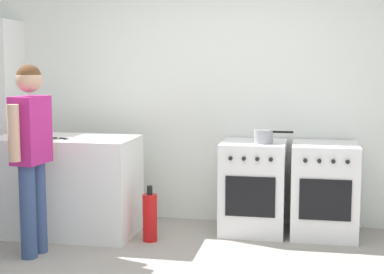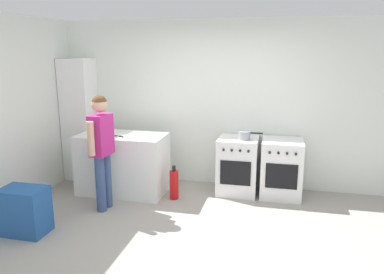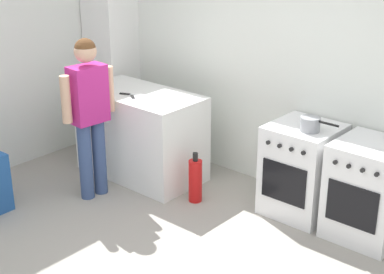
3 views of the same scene
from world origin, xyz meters
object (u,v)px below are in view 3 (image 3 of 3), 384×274
object	(u,v)px
knife_utility	(134,99)
larder_cabinet	(112,59)
knife_paring	(128,94)
person	(89,106)
oven_right	(369,190)
fire_extinguisher	(195,180)
pot	(310,124)
oven_left	(302,169)

from	to	relation	value
knife_utility	larder_cabinet	size ratio (longest dim) A/B	0.11
knife_paring	knife_utility	xyz separation A→B (m)	(0.16, -0.07, -0.00)
person	knife_paring	bearing A→B (deg)	94.02
knife_paring	person	xyz separation A→B (m)	(0.04, -0.53, 0.02)
knife_paring	knife_utility	size ratio (longest dim) A/B	0.90
knife_paring	knife_utility	bearing A→B (deg)	-22.86
oven_right	larder_cabinet	world-z (taller)	larder_cabinet
oven_right	larder_cabinet	size ratio (longest dim) A/B	0.42
knife_paring	oven_right	bearing A→B (deg)	11.92
oven_right	fire_extinguisher	world-z (taller)	oven_right
person	larder_cabinet	distance (m)	1.48
pot	knife_paring	size ratio (longest dim) A/B	1.73
knife_utility	fire_extinguisher	world-z (taller)	knife_utility
oven_left	person	bearing A→B (deg)	-148.78
knife_paring	larder_cabinet	size ratio (longest dim) A/B	0.10
oven_right	knife_paring	distance (m)	2.49
oven_left	fire_extinguisher	bearing A→B (deg)	-151.22
oven_right	larder_cabinet	xyz separation A→B (m)	(-3.30, 0.10, 0.57)
person	pot	bearing A→B (deg)	27.74
fire_extinguisher	oven_left	bearing A→B (deg)	28.78
knife_paring	larder_cabinet	world-z (taller)	larder_cabinet
person	fire_extinguisher	distance (m)	1.22
larder_cabinet	knife_utility	bearing A→B (deg)	-32.25
pot	fire_extinguisher	world-z (taller)	pot
oven_left	oven_right	distance (m)	0.65
pot	knife_paring	xyz separation A→B (m)	(-1.84, -0.42, -0.01)
knife_utility	larder_cabinet	world-z (taller)	larder_cabinet
larder_cabinet	knife_paring	bearing A→B (deg)	-33.70
oven_left	knife_paring	xyz separation A→B (m)	(-1.74, -0.50, 0.48)
fire_extinguisher	oven_right	bearing A→B (deg)	17.49
oven_left	larder_cabinet	bearing A→B (deg)	177.80
knife_paring	person	bearing A→B (deg)	-85.98
knife_paring	person	world-z (taller)	person
pot	larder_cabinet	xyz separation A→B (m)	(-2.75, 0.19, 0.09)
pot	larder_cabinet	distance (m)	2.75
pot	knife_paring	bearing A→B (deg)	-167.18
knife_paring	larder_cabinet	xyz separation A→B (m)	(-0.91, 0.61, 0.09)
knife_utility	fire_extinguisher	xyz separation A→B (m)	(0.72, 0.09, -0.69)
oven_right	pot	world-z (taller)	pot
oven_left	knife_paring	world-z (taller)	knife_paring
fire_extinguisher	knife_utility	bearing A→B (deg)	-172.71
fire_extinguisher	pot	bearing A→B (deg)	22.09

